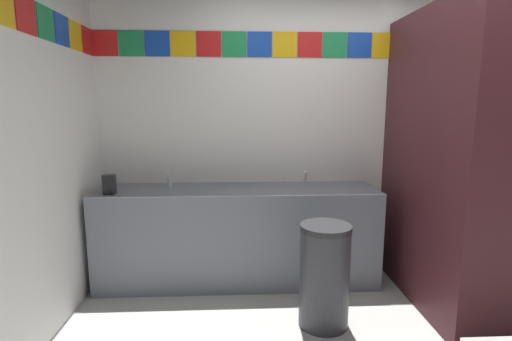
% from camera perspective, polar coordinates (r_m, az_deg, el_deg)
% --- Properties ---
extents(wall_back, '(4.41, 0.09, 2.86)m').
position_cam_1_polar(wall_back, '(3.63, 12.85, 8.00)').
color(wall_back, white).
rests_on(wall_back, ground_plane).
extents(vanity_counter, '(2.36, 0.56, 0.83)m').
position_cam_1_polar(vanity_counter, '(3.37, -2.70, -9.43)').
color(vanity_counter, slate).
rests_on(vanity_counter, ground_plane).
extents(faucet_left, '(0.04, 0.10, 0.14)m').
position_cam_1_polar(faucet_left, '(3.39, -12.81, -1.55)').
color(faucet_left, silver).
rests_on(faucet_left, vanity_counter).
extents(faucet_right, '(0.04, 0.10, 0.14)m').
position_cam_1_polar(faucet_right, '(3.39, 7.29, -1.39)').
color(faucet_right, silver).
rests_on(faucet_right, vanity_counter).
extents(soap_dispenser, '(0.09, 0.09, 0.16)m').
position_cam_1_polar(soap_dispenser, '(3.25, -21.02, -1.95)').
color(soap_dispenser, black).
rests_on(soap_dispenser, vanity_counter).
extents(stall_divider, '(0.92, 1.34, 2.23)m').
position_cam_1_polar(stall_divider, '(3.00, 28.14, 0.67)').
color(stall_divider, '#471E23').
rests_on(stall_divider, ground_plane).
extents(toilet, '(0.39, 0.49, 0.74)m').
position_cam_1_polar(toilet, '(3.76, 29.54, -10.54)').
color(toilet, white).
rests_on(toilet, ground_plane).
extents(trash_bin, '(0.35, 0.35, 0.73)m').
position_cam_1_polar(trash_bin, '(2.78, 10.15, -15.12)').
color(trash_bin, '#333338').
rests_on(trash_bin, ground_plane).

